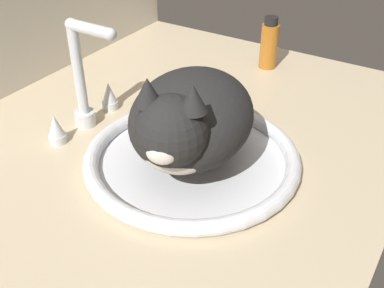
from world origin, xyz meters
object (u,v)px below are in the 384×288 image
Objects in this scene: faucet at (84,87)px; amber_bottle at (269,44)px; sink_basin at (192,158)px; cat at (188,120)px.

amber_bottle is (42.10, -17.62, -2.42)cm from faucet.
faucet is 1.72× the size of amber_bottle.
sink_basin is 3.00× the size of amber_bottle.
cat is at bearing -172.33° from amber_bottle.
cat is at bearing -164.91° from sink_basin.
cat is 2.98× the size of amber_bottle.
faucet reaches higher than sink_basin.
faucet reaches higher than cat.
cat is 44.51cm from amber_bottle.
faucet is at bearing 157.29° from amber_bottle.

